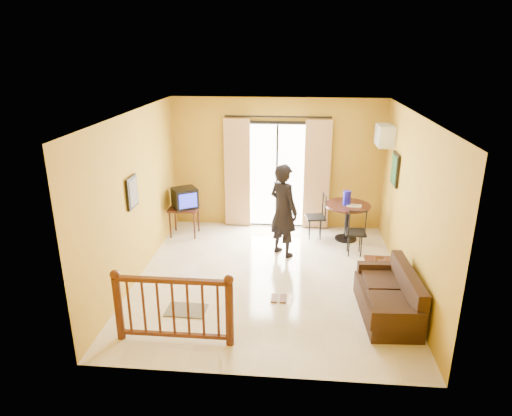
# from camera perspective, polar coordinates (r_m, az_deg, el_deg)

# --- Properties ---
(ground) EXTENTS (5.00, 5.00, 0.00)m
(ground) POSITION_cam_1_polar(r_m,az_deg,el_deg) (7.96, 1.64, -8.73)
(ground) COLOR beige
(ground) RESTS_ON ground
(room_shell) EXTENTS (5.00, 5.00, 5.00)m
(room_shell) POSITION_cam_1_polar(r_m,az_deg,el_deg) (7.32, 1.76, 3.11)
(room_shell) COLOR white
(room_shell) RESTS_ON ground
(balcony_door) EXTENTS (2.25, 0.14, 2.46)m
(balcony_door) POSITION_cam_1_polar(r_m,az_deg,el_deg) (9.79, 2.62, 4.20)
(balcony_door) COLOR black
(balcony_door) RESTS_ON ground
(tv_table) EXTENTS (0.61, 0.51, 0.61)m
(tv_table) POSITION_cam_1_polar(r_m,az_deg,el_deg) (9.64, -8.99, -0.37)
(tv_table) COLOR black
(tv_table) RESTS_ON ground
(television) EXTENTS (0.62, 0.61, 0.42)m
(television) POSITION_cam_1_polar(r_m,az_deg,el_deg) (9.53, -8.89, 1.25)
(television) COLOR black
(television) RESTS_ON tv_table
(picture_left) EXTENTS (0.05, 0.42, 0.52)m
(picture_left) POSITION_cam_1_polar(r_m,az_deg,el_deg) (7.63, -15.22, 1.91)
(picture_left) COLOR black
(picture_left) RESTS_ON room_shell
(dining_table) EXTENTS (0.91, 0.91, 0.76)m
(dining_table) POSITION_cam_1_polar(r_m,az_deg,el_deg) (9.44, 11.34, -0.47)
(dining_table) COLOR black
(dining_table) RESTS_ON ground
(water_jug) EXTENTS (0.16, 0.16, 0.29)m
(water_jug) POSITION_cam_1_polar(r_m,az_deg,el_deg) (9.31, 11.30, 1.24)
(water_jug) COLOR #1613B9
(water_jug) RESTS_ON dining_table
(serving_tray) EXTENTS (0.31, 0.24, 0.02)m
(serving_tray) POSITION_cam_1_polar(r_m,az_deg,el_deg) (9.30, 12.17, 0.27)
(serving_tray) COLOR beige
(serving_tray) RESTS_ON dining_table
(dining_chairs) EXTENTS (1.16, 1.18, 0.95)m
(dining_chairs) POSITION_cam_1_polar(r_m,az_deg,el_deg) (9.32, 9.63, -4.63)
(dining_chairs) COLOR black
(dining_chairs) RESTS_ON ground
(air_conditioner) EXTENTS (0.31, 0.60, 0.40)m
(air_conditioner) POSITION_cam_1_polar(r_m,az_deg,el_deg) (9.25, 15.77, 8.72)
(air_conditioner) COLOR white
(air_conditioner) RESTS_ON room_shell
(botanical_print) EXTENTS (0.05, 0.50, 0.60)m
(botanical_print) POSITION_cam_1_polar(r_m,az_deg,el_deg) (8.76, 16.99, 4.66)
(botanical_print) COLOR black
(botanical_print) RESTS_ON room_shell
(coffee_table) EXTENTS (0.47, 0.84, 0.38)m
(coffee_table) POSITION_cam_1_polar(r_m,az_deg,el_deg) (7.84, 15.34, -7.90)
(coffee_table) COLOR black
(coffee_table) RESTS_ON ground
(bowl) EXTENTS (0.24, 0.24, 0.06)m
(bowl) POSITION_cam_1_polar(r_m,az_deg,el_deg) (7.93, 15.23, -6.30)
(bowl) COLOR brown
(bowl) RESTS_ON coffee_table
(sofa) EXTENTS (0.80, 1.59, 0.74)m
(sofa) POSITION_cam_1_polar(r_m,az_deg,el_deg) (7.10, 16.45, -10.83)
(sofa) COLOR black
(sofa) RESTS_ON ground
(standing_person) EXTENTS (0.77, 0.75, 1.78)m
(standing_person) POSITION_cam_1_polar(r_m,az_deg,el_deg) (8.51, 3.45, -0.30)
(standing_person) COLOR black
(standing_person) RESTS_ON ground
(stair_balustrade) EXTENTS (1.63, 0.13, 1.04)m
(stair_balustrade) POSITION_cam_1_polar(r_m,az_deg,el_deg) (6.23, -10.34, -11.80)
(stair_balustrade) COLOR #471E0F
(stair_balustrade) RESTS_ON ground
(doormat) EXTENTS (0.61, 0.42, 0.02)m
(doormat) POSITION_cam_1_polar(r_m,az_deg,el_deg) (7.14, -8.72, -12.50)
(doormat) COLOR #5E594B
(doormat) RESTS_ON ground
(sandals) EXTENTS (0.24, 0.25, 0.03)m
(sandals) POSITION_cam_1_polar(r_m,az_deg,el_deg) (7.35, 2.84, -11.22)
(sandals) COLOR brown
(sandals) RESTS_ON ground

